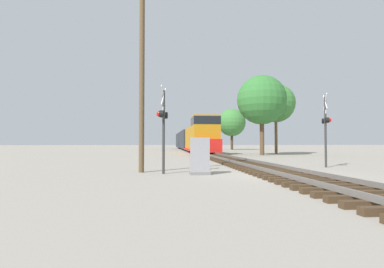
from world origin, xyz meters
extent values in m
plane|color=gray|center=(0.00, 0.00, 0.00)|extent=(400.00, 400.00, 0.00)
cube|color=#42301E|center=(0.00, -5.70, 0.08)|extent=(2.60, 0.22, 0.16)
cube|color=#42301E|center=(0.00, -5.10, 0.08)|extent=(2.60, 0.22, 0.16)
cube|color=#42301E|center=(0.00, -4.50, 0.08)|extent=(2.60, 0.22, 0.16)
cube|color=#42301E|center=(0.00, -3.90, 0.08)|extent=(2.60, 0.22, 0.16)
cube|color=#42301E|center=(0.00, -3.30, 0.08)|extent=(2.60, 0.22, 0.16)
cube|color=#42301E|center=(0.00, -2.70, 0.08)|extent=(2.60, 0.22, 0.16)
cube|color=#42301E|center=(0.00, -2.10, 0.08)|extent=(2.60, 0.22, 0.16)
cube|color=#42301E|center=(0.00, -1.50, 0.08)|extent=(2.60, 0.22, 0.16)
cube|color=#42301E|center=(0.00, -0.90, 0.08)|extent=(2.60, 0.22, 0.16)
cube|color=#42301E|center=(0.00, -0.30, 0.08)|extent=(2.60, 0.22, 0.16)
cube|color=#42301E|center=(0.00, 0.30, 0.08)|extent=(2.60, 0.22, 0.16)
cube|color=#42301E|center=(0.00, 0.90, 0.08)|extent=(2.60, 0.22, 0.16)
cube|color=#42301E|center=(0.00, 1.50, 0.08)|extent=(2.60, 0.22, 0.16)
cube|color=#42301E|center=(0.00, 2.10, 0.08)|extent=(2.60, 0.22, 0.16)
cube|color=#42301E|center=(0.00, 2.70, 0.08)|extent=(2.60, 0.22, 0.16)
cube|color=#42301E|center=(0.00, 3.30, 0.08)|extent=(2.60, 0.22, 0.16)
cube|color=#42301E|center=(0.00, 3.90, 0.08)|extent=(2.60, 0.22, 0.16)
cube|color=#42301E|center=(0.00, 4.50, 0.08)|extent=(2.60, 0.22, 0.16)
cube|color=#42301E|center=(0.00, 5.10, 0.08)|extent=(2.60, 0.22, 0.16)
cube|color=#42301E|center=(0.00, 5.70, 0.08)|extent=(2.60, 0.22, 0.16)
cube|color=#42301E|center=(0.00, 6.30, 0.08)|extent=(2.60, 0.22, 0.16)
cube|color=#42301E|center=(0.00, 6.90, 0.08)|extent=(2.60, 0.22, 0.16)
cube|color=#42301E|center=(0.00, 7.50, 0.08)|extent=(2.60, 0.22, 0.16)
cube|color=#42301E|center=(0.00, 8.10, 0.08)|extent=(2.60, 0.22, 0.16)
cube|color=#42301E|center=(0.00, 8.70, 0.08)|extent=(2.60, 0.22, 0.16)
cube|color=#42301E|center=(0.00, 9.30, 0.08)|extent=(2.60, 0.22, 0.16)
cube|color=#42301E|center=(0.00, 9.90, 0.08)|extent=(2.60, 0.22, 0.16)
cube|color=#42301E|center=(0.00, 10.50, 0.08)|extent=(2.60, 0.22, 0.16)
cube|color=#42301E|center=(0.00, 11.10, 0.08)|extent=(2.60, 0.22, 0.16)
cube|color=#42301E|center=(0.00, 11.70, 0.08)|extent=(2.60, 0.22, 0.16)
cube|color=#42301E|center=(0.00, 12.30, 0.08)|extent=(2.60, 0.22, 0.16)
cube|color=#42301E|center=(0.00, 12.90, 0.08)|extent=(2.60, 0.22, 0.16)
cube|color=#42301E|center=(0.00, 13.50, 0.08)|extent=(2.60, 0.22, 0.16)
cube|color=#42301E|center=(0.00, 14.10, 0.08)|extent=(2.60, 0.22, 0.16)
cube|color=#42301E|center=(0.00, 14.70, 0.08)|extent=(2.60, 0.22, 0.16)
cube|color=#42301E|center=(0.00, 15.30, 0.08)|extent=(2.60, 0.22, 0.16)
cube|color=#42301E|center=(0.00, 15.90, 0.08)|extent=(2.60, 0.22, 0.16)
cube|color=#42301E|center=(0.00, 16.50, 0.08)|extent=(2.60, 0.22, 0.16)
cube|color=#42301E|center=(0.00, 17.10, 0.08)|extent=(2.60, 0.22, 0.16)
cube|color=#42301E|center=(0.00, 17.70, 0.08)|extent=(2.60, 0.22, 0.16)
cube|color=#42301E|center=(0.00, 18.30, 0.08)|extent=(2.60, 0.22, 0.16)
cube|color=#42301E|center=(0.00, 18.90, 0.08)|extent=(2.60, 0.22, 0.16)
cube|color=#42301E|center=(0.00, 19.50, 0.08)|extent=(2.60, 0.22, 0.16)
cube|color=slate|center=(-0.72, 0.00, 0.23)|extent=(0.07, 160.00, 0.15)
cube|color=slate|center=(0.72, 0.00, 0.23)|extent=(0.07, 160.00, 0.15)
cube|color=#B77A14|center=(0.00, 31.32, 1.97)|extent=(2.59, 12.11, 3.32)
cube|color=#B77A14|center=(0.00, 22.85, 2.44)|extent=(3.05, 3.81, 4.25)
cube|color=black|center=(0.00, 22.85, 3.95)|extent=(3.08, 3.84, 0.94)
cube|color=red|center=(0.00, 20.95, 1.05)|extent=(3.05, 1.73, 1.49)
cube|color=red|center=(0.00, 28.73, 0.43)|extent=(3.11, 16.95, 0.24)
cube|color=black|center=(0.00, 23.11, 0.50)|extent=(1.58, 2.20, 1.00)
cube|color=black|center=(0.00, 34.35, 0.50)|extent=(1.58, 2.20, 1.00)
cube|color=#2D3338|center=(0.00, 46.34, 2.02)|extent=(2.90, 15.20, 3.42)
cube|color=black|center=(0.00, 41.40, 0.45)|extent=(1.58, 2.20, 0.90)
cube|color=black|center=(0.00, 51.28, 0.45)|extent=(1.58, 2.20, 0.90)
cube|color=#2D3338|center=(0.00, 62.89, 2.02)|extent=(2.90, 15.20, 3.42)
cube|color=black|center=(0.00, 57.95, 0.45)|extent=(1.58, 2.20, 0.90)
cube|color=black|center=(0.00, 67.83, 0.45)|extent=(1.58, 2.20, 0.90)
cylinder|color=#333333|center=(-4.92, 1.06, 1.84)|extent=(0.12, 0.12, 3.69)
cube|color=white|center=(-4.92, 1.06, 3.39)|extent=(0.24, 0.91, 0.93)
cube|color=white|center=(-4.92, 1.06, 3.39)|extent=(0.24, 0.91, 0.93)
cube|color=black|center=(-4.92, 1.06, 2.60)|extent=(0.25, 0.85, 0.06)
cylinder|color=black|center=(-4.84, 1.40, 2.60)|extent=(0.24, 0.33, 0.30)
sphere|color=red|center=(-4.94, 1.42, 2.60)|extent=(0.26, 0.26, 0.26)
cylinder|color=black|center=(-4.99, 0.72, 2.60)|extent=(0.24, 0.33, 0.30)
sphere|color=red|center=(-5.09, 0.74, 2.60)|extent=(0.26, 0.26, 0.26)
cube|color=white|center=(-4.92, 1.06, 2.84)|extent=(0.10, 0.32, 0.20)
cylinder|color=#333333|center=(4.07, 3.69, 1.97)|extent=(0.12, 0.12, 3.94)
cube|color=white|center=(4.07, 3.69, 3.64)|extent=(0.30, 0.89, 0.93)
cube|color=white|center=(4.07, 3.69, 3.64)|extent=(0.30, 0.89, 0.93)
cube|color=black|center=(4.07, 3.69, 2.60)|extent=(0.31, 0.84, 0.06)
cylinder|color=black|center=(3.97, 3.36, 2.60)|extent=(0.26, 0.34, 0.30)
sphere|color=red|center=(4.06, 3.33, 2.60)|extent=(0.26, 0.26, 0.26)
cylinder|color=black|center=(4.17, 4.03, 2.60)|extent=(0.26, 0.34, 0.30)
sphere|color=red|center=(4.26, 4.00, 2.60)|extent=(0.26, 0.26, 0.26)
cube|color=white|center=(4.07, 3.69, 3.09)|extent=(0.12, 0.31, 0.20)
cube|color=slate|center=(-3.36, 0.61, 0.06)|extent=(0.86, 0.58, 0.12)
cube|color=#939399|center=(-3.36, 0.61, 0.85)|extent=(0.79, 0.53, 1.46)
cylinder|color=brown|center=(-5.93, 1.81, 4.73)|extent=(0.25, 0.25, 9.46)
cylinder|color=brown|center=(6.01, 20.20, 2.26)|extent=(0.48, 0.48, 4.53)
sphere|color=#337533|center=(6.01, 20.20, 6.17)|extent=(5.48, 5.48, 5.48)
cylinder|color=brown|center=(9.15, 24.12, 2.46)|extent=(0.35, 0.35, 4.92)
sphere|color=#3D7F38|center=(9.15, 24.12, 6.36)|extent=(4.80, 4.80, 4.80)
cylinder|color=#473521|center=(9.04, 47.88, 1.94)|extent=(0.52, 0.52, 3.88)
sphere|color=#3D7F38|center=(9.04, 47.88, 5.56)|extent=(5.62, 5.62, 5.62)
camera|label=1|loc=(-4.93, -12.14, 1.34)|focal=28.00mm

